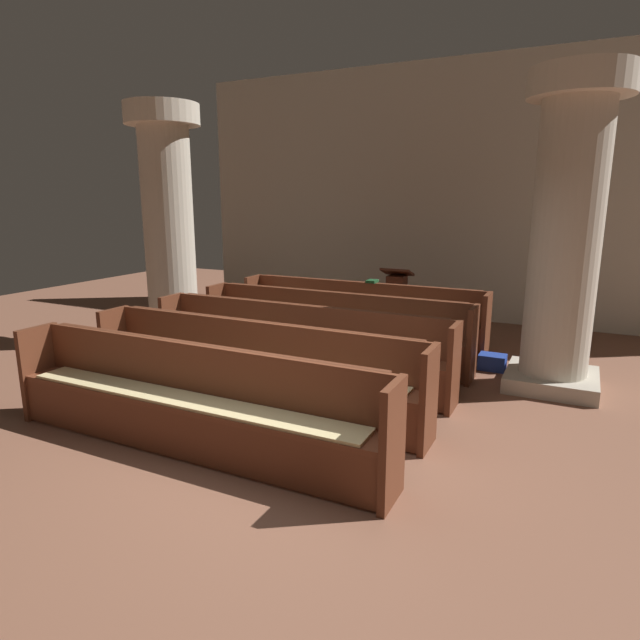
{
  "coord_description": "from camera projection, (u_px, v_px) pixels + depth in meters",
  "views": [
    {
      "loc": [
        2.2,
        -3.75,
        2.18
      ],
      "look_at": [
        -0.55,
        1.84,
        0.75
      ],
      "focal_mm": 30.06,
      "sensor_mm": 36.0,
      "label": 1
    }
  ],
  "objects": [
    {
      "name": "pew_row_0",
      "position": [
        359.0,
        312.0,
        8.05
      ],
      "size": [
        3.78,
        0.46,
        0.93
      ],
      "color": "brown",
      "rests_on": "ground"
    },
    {
      "name": "ground_plane",
      "position": [
        284.0,
        451.0,
        4.71
      ],
      "size": [
        19.2,
        19.2,
        0.0
      ],
      "primitive_type": "plane",
      "color": "brown"
    },
    {
      "name": "back_wall",
      "position": [
        452.0,
        193.0,
        9.53
      ],
      "size": [
        10.0,
        0.16,
        4.5
      ],
      "primitive_type": "cube",
      "color": "beige",
      "rests_on": "ground"
    },
    {
      "name": "kneeler_box_blue",
      "position": [
        492.0,
        362.0,
        6.92
      ],
      "size": [
        0.34,
        0.25,
        0.2
      ],
      "primitive_type": "cube",
      "color": "navy",
      "rests_on": "ground"
    },
    {
      "name": "pew_row_1",
      "position": [
        331.0,
        326.0,
        7.19
      ],
      "size": [
        3.78,
        0.46,
        0.93
      ],
      "color": "brown",
      "rests_on": "ground"
    },
    {
      "name": "hymn_book",
      "position": [
        372.0,
        281.0,
        8.06
      ],
      "size": [
        0.15,
        0.2,
        0.04
      ],
      "primitive_type": "cube",
      "color": "#194723",
      "rests_on": "pew_row_0"
    },
    {
      "name": "pew_row_3",
      "position": [
        251.0,
        366.0,
        5.48
      ],
      "size": [
        3.78,
        0.46,
        0.93
      ],
      "color": "brown",
      "rests_on": "ground"
    },
    {
      "name": "pillar_far_side",
      "position": [
        169.0,
        222.0,
        8.04
      ],
      "size": [
        1.08,
        1.08,
        3.5
      ],
      "color": "#B6AD9A",
      "rests_on": "ground"
    },
    {
      "name": "pew_row_2",
      "position": [
        296.0,
        343.0,
        6.33
      ],
      "size": [
        3.78,
        0.47,
        0.93
      ],
      "color": "brown",
      "rests_on": "ground"
    },
    {
      "name": "pew_row_4",
      "position": [
        188.0,
        397.0,
        4.62
      ],
      "size": [
        3.78,
        0.46,
        0.93
      ],
      "color": "brown",
      "rests_on": "ground"
    },
    {
      "name": "pillar_aisle_side",
      "position": [
        566.0,
        231.0,
        5.9
      ],
      "size": [
        1.08,
        1.08,
        3.5
      ],
      "color": "#B6AD9A",
      "rests_on": "ground"
    },
    {
      "name": "lectern",
      "position": [
        396.0,
        306.0,
        8.71
      ],
      "size": [
        0.48,
        0.45,
        1.08
      ],
      "color": "#492215",
      "rests_on": "ground"
    }
  ]
}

